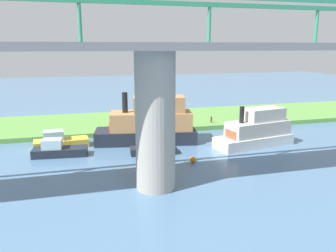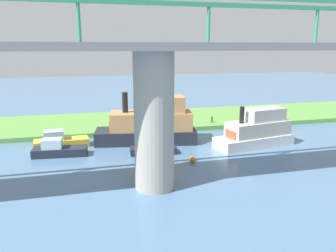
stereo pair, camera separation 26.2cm
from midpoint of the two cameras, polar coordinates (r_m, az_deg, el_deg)
The scene contains 12 objects.
ground_plane at distance 38.12m, azimuth -3.37°, elevation -1.39°, with size 160.00×160.00×0.00m, color #4C7093.
grassy_bank at distance 43.80m, azimuth -4.96°, elevation 0.82°, with size 80.00×12.00×0.50m, color #5B9342.
bridge_pylon at distance 22.69m, azimuth -1.98°, elevation 0.64°, with size 2.65×2.65×9.22m, color #9E998E.
bridge_span at distance 22.18m, azimuth -2.10°, elevation 13.64°, with size 62.29×4.30×3.25m.
person_on_bank at distance 40.61m, azimuth -0.82°, elevation 1.27°, with size 0.44×0.44×1.39m.
mooring_post at distance 41.97m, azimuth 7.45°, elevation 1.07°, with size 0.20×0.20×0.72m, color brown.
motorboat_red at distance 34.58m, azimuth -2.91°, elevation 0.35°, with size 10.44×5.03×5.12m.
skiff_small at distance 34.69m, azimuth -17.28°, elevation -2.40°, with size 5.18×2.21×1.68m.
riverboat_paddlewheel at distance 31.19m, azimuth -2.49°, elevation -3.72°, with size 4.24×1.82×1.38m.
motorboat_white at distance 34.43m, azimuth 14.67°, elevation -0.81°, with size 8.24×4.05×4.03m.
pontoon_yellow at distance 32.07m, azimuth -17.51°, elevation -3.74°, with size 4.83×2.13×1.56m.
marker_buoy at distance 28.98m, azimuth 4.32°, elevation -5.57°, with size 0.50×0.50×0.50m, color orange.
Camera 2 is at (7.17, 36.22, 9.47)m, focal length 36.81 mm.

